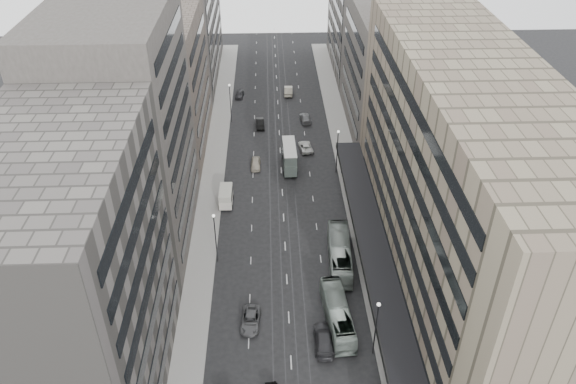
{
  "coord_description": "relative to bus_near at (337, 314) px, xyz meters",
  "views": [
    {
      "loc": [
        -1.95,
        -48.52,
        53.27
      ],
      "look_at": [
        0.59,
        19.36,
        6.67
      ],
      "focal_mm": 35.0,
      "sensor_mm": 36.0,
      "label": 1
    }
  ],
  "objects": [
    {
      "name": "lamp_left_far",
      "position": [
        -15.69,
        55.12,
        3.63
      ],
      "size": [
        0.44,
        0.44,
        8.32
      ],
      "color": "#262628",
      "rests_on": "ground"
    },
    {
      "name": "sedan_6",
      "position": [
        -1.23,
        43.16,
        -0.9
      ],
      "size": [
        2.9,
        5.14,
        1.36
      ],
      "primitive_type": "imported",
      "rotation": [
        0.0,
        0.0,
        3.28
      ],
      "color": "silver",
      "rests_on": "ground"
    },
    {
      "name": "panel_van",
      "position": [
        -15.19,
        26.13,
        -0.01
      ],
      "size": [
        2.25,
        4.52,
        2.84
      ],
      "rotation": [
        0.0,
        0.0,
        -0.01
      ],
      "color": "silver",
      "rests_on": "ground"
    },
    {
      "name": "sedan_9",
      "position": [
        -3.5,
        68.21,
        -0.73
      ],
      "size": [
        1.97,
        5.23,
        1.7
      ],
      "primitive_type": "imported",
      "rotation": [
        0.0,
        0.0,
        3.11
      ],
      "color": "#A8A08B",
      "rests_on": "ground"
    },
    {
      "name": "building_right_mid",
      "position": [
        15.51,
        52.12,
        10.42
      ],
      "size": [
        15.0,
        28.0,
        24.0
      ],
      "primitive_type": "cube",
      "color": "#433F3A",
      "rests_on": "ground"
    },
    {
      "name": "sedan_2",
      "position": [
        -10.78,
        0.2,
        -0.89
      ],
      "size": [
        2.67,
        5.14,
        1.38
      ],
      "primitive_type": "imported",
      "rotation": [
        0.0,
        0.0,
        -0.08
      ],
      "color": "#4E4F51",
      "rests_on": "ground"
    },
    {
      "name": "lamp_right_far",
      "position": [
        3.71,
        35.12,
        3.63
      ],
      "size": [
        0.44,
        0.44,
        8.32
      ],
      "color": "#262628",
      "rests_on": "ground"
    },
    {
      "name": "sedan_5",
      "position": [
        -9.82,
        52.78,
        -0.84
      ],
      "size": [
        1.78,
        4.55,
        1.47
      ],
      "primitive_type": "imported",
      "rotation": [
        0.0,
        0.0,
        0.05
      ],
      "color": "black",
      "rests_on": "ground"
    },
    {
      "name": "building_right_far",
      "position": [
        15.51,
        82.12,
        12.42
      ],
      "size": [
        15.0,
        32.0,
        28.0
      ],
      "primitive_type": "cube",
      "color": "#625D58",
      "rests_on": "ground"
    },
    {
      "name": "sedan_4",
      "position": [
        -10.52,
        37.32,
        -0.85
      ],
      "size": [
        1.78,
        4.28,
        1.45
      ],
      "primitive_type": "imported",
      "rotation": [
        0.0,
        0.0,
        -0.01
      ],
      "color": "#ABA28E",
      "rests_on": "ground"
    },
    {
      "name": "ground",
      "position": [
        -5.99,
        0.12,
        -1.58
      ],
      "size": [
        220.0,
        220.0,
        0.0
      ],
      "primitive_type": "plane",
      "color": "black",
      "rests_on": "ground"
    },
    {
      "name": "building_left_d",
      "position": [
        -27.49,
        79.12,
        12.42
      ],
      "size": [
        15.0,
        38.0,
        28.0
      ],
      "primitive_type": "cube",
      "color": "#625D58",
      "rests_on": "ground"
    },
    {
      "name": "sedan_7",
      "position": [
        -0.53,
        54.9,
        -0.85
      ],
      "size": [
        2.43,
        5.14,
        1.45
      ],
      "primitive_type": "imported",
      "rotation": [
        0.0,
        0.0,
        3.22
      ],
      "color": "slate",
      "rests_on": "ground"
    },
    {
      "name": "double_decker",
      "position": [
        -4.49,
        36.99,
        0.76
      ],
      "size": [
        2.6,
        7.98,
        4.33
      ],
      "rotation": [
        0.0,
        0.0,
        0.02
      ],
      "color": "slate",
      "rests_on": "ground"
    },
    {
      "name": "department_store",
      "position": [
        15.46,
        8.12,
        13.37
      ],
      "size": [
        19.2,
        60.0,
        30.0
      ],
      "color": "gray",
      "rests_on": "ground"
    },
    {
      "name": "lamp_left_near",
      "position": [
        -15.69,
        12.12,
        3.63
      ],
      "size": [
        0.44,
        0.44,
        8.32
      ],
      "color": "#262628",
      "rests_on": "ground"
    },
    {
      "name": "sidewalk_right",
      "position": [
        6.01,
        37.62,
        -1.5
      ],
      "size": [
        4.0,
        125.0,
        0.15
      ],
      "primitive_type": "cube",
      "color": "gray",
      "rests_on": "ground"
    },
    {
      "name": "building_left_b",
      "position": [
        -27.49,
        19.12,
        15.42
      ],
      "size": [
        15.0,
        26.0,
        34.0
      ],
      "primitive_type": "cube",
      "color": "#433F3A",
      "rests_on": "ground"
    },
    {
      "name": "lamp_right_near",
      "position": [
        3.71,
        -4.88,
        3.63
      ],
      "size": [
        0.44,
        0.44,
        8.32
      ],
      "color": "#262628",
      "rests_on": "ground"
    },
    {
      "name": "building_left_c",
      "position": [
        -27.49,
        46.12,
        10.92
      ],
      "size": [
        15.0,
        28.0,
        25.0
      ],
      "primitive_type": "cube",
      "color": "#665A4F",
      "rests_on": "ground"
    },
    {
      "name": "sidewalk_left",
      "position": [
        -17.99,
        37.62,
        -1.5
      ],
      "size": [
        4.0,
        125.0,
        0.15
      ],
      "primitive_type": "cube",
      "color": "gray",
      "rests_on": "ground"
    },
    {
      "name": "bus_near",
      "position": [
        0.0,
        0.0,
        0.0
      ],
      "size": [
        3.53,
        11.51,
        3.16
      ],
      "primitive_type": "imported",
      "rotation": [
        0.0,
        0.0,
        3.22
      ],
      "color": "gray",
      "rests_on": "ground"
    },
    {
      "name": "sedan_3",
      "position": [
        -1.95,
        -3.29,
        -0.72
      ],
      "size": [
        2.53,
        5.95,
        1.71
      ],
      "primitive_type": "imported",
      "rotation": [
        0.0,
        0.0,
        3.12
      ],
      "color": "#2A2A2C",
      "rests_on": "ground"
    },
    {
      "name": "sedan_8",
      "position": [
        -14.39,
        67.08,
        -0.89
      ],
      "size": [
        2.08,
        4.19,
        1.37
      ],
      "primitive_type": "imported",
      "rotation": [
        0.0,
        0.0,
        -0.12
      ],
      "color": "#28282A",
      "rests_on": "ground"
    },
    {
      "name": "bus_far",
      "position": [
        1.53,
        11.22,
        0.14
      ],
      "size": [
        3.59,
        12.51,
        3.44
      ],
      "primitive_type": "imported",
      "rotation": [
        0.0,
        0.0,
        3.08
      ],
      "color": "#96A29B",
      "rests_on": "ground"
    },
    {
      "name": "building_left_a",
      "position": [
        -27.49,
        -7.88,
        13.42
      ],
      "size": [
        15.0,
        28.0,
        30.0
      ],
      "primitive_type": "cube",
      "color": "#625D58",
      "rests_on": "ground"
    }
  ]
}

